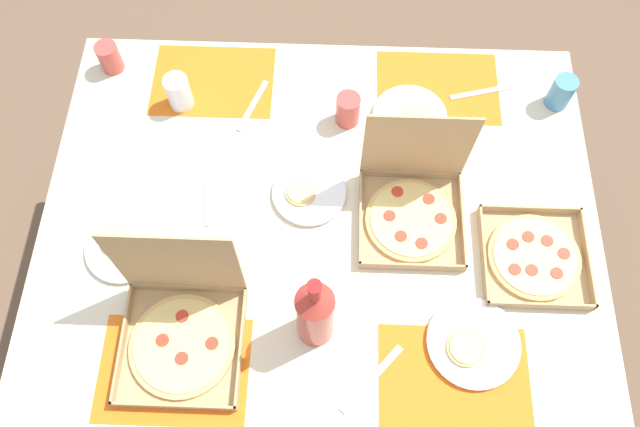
% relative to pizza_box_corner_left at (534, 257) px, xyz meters
% --- Properties ---
extents(ground_plane, '(6.00, 6.00, 0.00)m').
position_rel_pizza_box_corner_left_xyz_m(ground_plane, '(-0.56, 0.11, -0.74)').
color(ground_plane, brown).
extents(dining_table, '(1.49, 1.16, 0.73)m').
position_rel_pizza_box_corner_left_xyz_m(dining_table, '(-0.56, 0.11, -0.10)').
color(dining_table, '#3F3328').
rests_on(dining_table, ground_plane).
extents(placemat_near_left, '(0.36, 0.26, 0.00)m').
position_rel_pizza_box_corner_left_xyz_m(placemat_near_left, '(-0.89, -0.32, -0.01)').
color(placemat_near_left, orange).
rests_on(placemat_near_left, dining_table).
extents(placemat_near_right, '(0.36, 0.26, 0.00)m').
position_rel_pizza_box_corner_left_xyz_m(placemat_near_right, '(-0.22, -0.32, -0.01)').
color(placemat_near_right, orange).
rests_on(placemat_near_right, dining_table).
extents(placemat_far_left, '(0.36, 0.26, 0.00)m').
position_rel_pizza_box_corner_left_xyz_m(placemat_far_left, '(-0.89, 0.54, -0.01)').
color(placemat_far_left, orange).
rests_on(placemat_far_left, dining_table).
extents(placemat_far_right, '(0.36, 0.26, 0.00)m').
position_rel_pizza_box_corner_left_xyz_m(placemat_far_right, '(-0.22, 0.54, -0.01)').
color(placemat_far_right, orange).
rests_on(placemat_far_right, dining_table).
extents(pizza_box_corner_left, '(0.27, 0.27, 0.04)m').
position_rel_pizza_box_corner_left_xyz_m(pizza_box_corner_left, '(0.00, 0.00, 0.00)').
color(pizza_box_corner_left, tan).
rests_on(pizza_box_corner_left, dining_table).
extents(pizza_box_corner_right, '(0.27, 0.28, 0.31)m').
position_rel_pizza_box_corner_left_xyz_m(pizza_box_corner_right, '(-0.32, 0.12, 0.04)').
color(pizza_box_corner_right, tan).
rests_on(pizza_box_corner_right, dining_table).
extents(pizza_box_edge_far, '(0.29, 0.30, 0.33)m').
position_rel_pizza_box_corner_left_xyz_m(pizza_box_edge_far, '(-0.88, -0.23, 0.04)').
color(pizza_box_edge_far, tan).
rests_on(pizza_box_edge_far, dining_table).
extents(plate_near_right, '(0.23, 0.23, 0.03)m').
position_rel_pizza_box_corner_left_xyz_m(plate_near_right, '(-0.17, -0.23, -0.00)').
color(plate_near_right, white).
rests_on(plate_near_right, dining_table).
extents(plate_far_right, '(0.21, 0.21, 0.03)m').
position_rel_pizza_box_corner_left_xyz_m(plate_far_right, '(-1.06, -0.01, -0.00)').
color(plate_far_right, white).
rests_on(plate_far_right, dining_table).
extents(plate_near_left, '(0.20, 0.20, 0.03)m').
position_rel_pizza_box_corner_left_xyz_m(plate_near_left, '(-0.59, 0.17, -0.00)').
color(plate_near_left, white).
rests_on(plate_near_left, dining_table).
extents(plate_far_left, '(0.21, 0.21, 0.03)m').
position_rel_pizza_box_corner_left_xyz_m(plate_far_left, '(-0.31, 0.43, -0.00)').
color(plate_far_left, white).
rests_on(plate_far_left, dining_table).
extents(soda_bottle, '(0.09, 0.09, 0.32)m').
position_rel_pizza_box_corner_left_xyz_m(soda_bottle, '(-0.55, -0.21, 0.12)').
color(soda_bottle, '#B2382D').
rests_on(soda_bottle, dining_table).
extents(cup_dark, '(0.07, 0.07, 0.09)m').
position_rel_pizza_box_corner_left_xyz_m(cup_dark, '(-1.20, 0.58, 0.03)').
color(cup_dark, '#BF4742').
rests_on(cup_dark, dining_table).
extents(cup_red, '(0.07, 0.07, 0.11)m').
position_rel_pizza_box_corner_left_xyz_m(cup_red, '(-0.97, 0.45, 0.04)').
color(cup_red, silver).
rests_on(cup_red, dining_table).
extents(cup_clear_right, '(0.07, 0.07, 0.10)m').
position_rel_pizza_box_corner_left_xyz_m(cup_clear_right, '(-0.49, 0.41, 0.04)').
color(cup_clear_right, '#BF4742').
rests_on(cup_clear_right, dining_table).
extents(cup_clear_left, '(0.07, 0.07, 0.10)m').
position_rel_pizza_box_corner_left_xyz_m(cup_clear_left, '(0.12, 0.50, 0.04)').
color(cup_clear_left, teal).
rests_on(cup_clear_left, dining_table).
extents(fork_by_near_right, '(0.04, 0.19, 0.00)m').
position_rel_pizza_box_corner_left_xyz_m(fork_by_near_right, '(-0.87, 0.16, -0.01)').
color(fork_by_near_right, '#B7B7BC').
rests_on(fork_by_near_right, dining_table).
extents(knife_by_far_right, '(0.15, 0.17, 0.00)m').
position_rel_pizza_box_corner_left_xyz_m(knife_by_far_right, '(-0.42, -0.32, -0.01)').
color(knife_by_far_right, '#B7B7BC').
rests_on(knife_by_far_right, dining_table).
extents(fork_by_near_left, '(0.08, 0.18, 0.00)m').
position_rel_pizza_box_corner_left_xyz_m(fork_by_near_left, '(-0.77, 0.45, -0.01)').
color(fork_by_near_left, '#B7B7BC').
rests_on(fork_by_near_left, dining_table).
extents(fork_by_far_left, '(0.19, 0.06, 0.00)m').
position_rel_pizza_box_corner_left_xyz_m(fork_by_far_left, '(-0.10, 0.52, -0.01)').
color(fork_by_far_left, '#B7B7BC').
rests_on(fork_by_far_left, dining_table).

